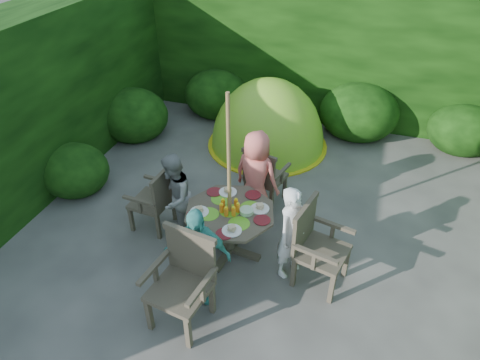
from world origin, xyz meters
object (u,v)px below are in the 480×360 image
(child_right, at_px, (292,233))
(garden_chair_back, at_px, (264,176))
(garden_chair_left, at_px, (156,198))
(child_left, at_px, (174,197))
(parasol_pole, at_px, (229,181))
(patio_table, at_px, (230,217))
(child_front, at_px, (197,256))
(dome_tent, at_px, (267,145))
(garden_chair_right, at_px, (316,245))
(child_back, at_px, (256,176))
(garden_chair_front, at_px, (184,279))

(child_right, bearing_deg, garden_chair_back, 55.31)
(garden_chair_left, xyz_separation_m, child_left, (0.30, -0.04, 0.12))
(parasol_pole, relative_size, child_left, 1.81)
(patio_table, height_order, child_right, child_right)
(child_right, bearing_deg, patio_table, 108.90)
(child_front, relative_size, dome_tent, 0.51)
(garden_chair_right, relative_size, child_back, 0.76)
(patio_table, xyz_separation_m, parasol_pole, (-0.00, -0.00, 0.54))
(child_back, height_order, dome_tent, child_back)
(patio_table, xyz_separation_m, garden_chair_right, (1.08, -0.13, -0.02))
(parasol_pole, bearing_deg, child_right, -7.11)
(patio_table, height_order, child_back, child_back)
(garden_chair_front, xyz_separation_m, child_back, (0.23, 1.87, 0.11))
(parasol_pole, relative_size, garden_chair_left, 2.42)
(patio_table, distance_m, child_back, 0.81)
(parasol_pole, xyz_separation_m, garden_chair_left, (-1.09, 0.14, -0.62))
(garden_chair_back, xyz_separation_m, child_front, (-0.23, -1.89, 0.15))
(child_right, distance_m, child_front, 1.13)
(garden_chair_left, height_order, garden_chair_back, same)
(garden_chair_right, bearing_deg, child_right, 97.71)
(child_front, height_order, dome_tent, child_front)
(garden_chair_back, height_order, garden_chair_front, garden_chair_front)
(garden_chair_left, bearing_deg, child_right, 87.05)
(garden_chair_right, distance_m, child_front, 1.36)
(garden_chair_left, height_order, dome_tent, dome_tent)
(parasol_pole, distance_m, garden_chair_front, 1.22)
(garden_chair_right, xyz_separation_m, child_left, (-1.88, 0.22, 0.07))
(garden_chair_back, height_order, dome_tent, dome_tent)
(garden_chair_right, distance_m, child_left, 1.89)
(garden_chair_left, xyz_separation_m, child_right, (1.88, -0.24, 0.13))
(garden_chair_right, bearing_deg, dome_tent, 37.99)
(garden_chair_right, height_order, child_right, child_right)
(parasol_pole, bearing_deg, garden_chair_back, 83.37)
(child_back, distance_m, dome_tent, 2.09)
(patio_table, bearing_deg, dome_tent, 95.35)
(garden_chair_back, bearing_deg, child_right, 132.89)
(parasol_pole, xyz_separation_m, garden_chair_back, (0.13, 1.09, -0.61))
(patio_table, relative_size, garden_chair_front, 1.22)
(parasol_pole, bearing_deg, child_front, -97.11)
(garden_chair_front, relative_size, dome_tent, 0.43)
(garden_chair_back, distance_m, child_back, 0.35)
(garden_chair_left, bearing_deg, garden_chair_back, 132.31)
(garden_chair_left, bearing_deg, child_left, 86.41)
(patio_table, height_order, parasol_pole, parasol_pole)
(parasol_pole, bearing_deg, dome_tent, 95.26)
(child_back, height_order, child_front, child_back)
(patio_table, distance_m, garden_chair_back, 1.10)
(garden_chair_left, relative_size, child_front, 0.72)
(garden_chair_right, distance_m, child_right, 0.30)
(garden_chair_left, height_order, child_front, child_front)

